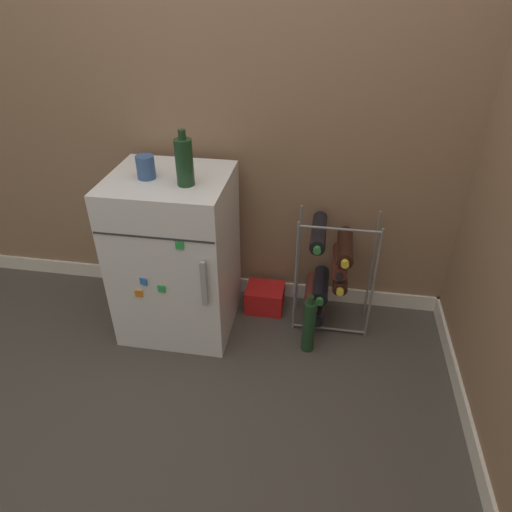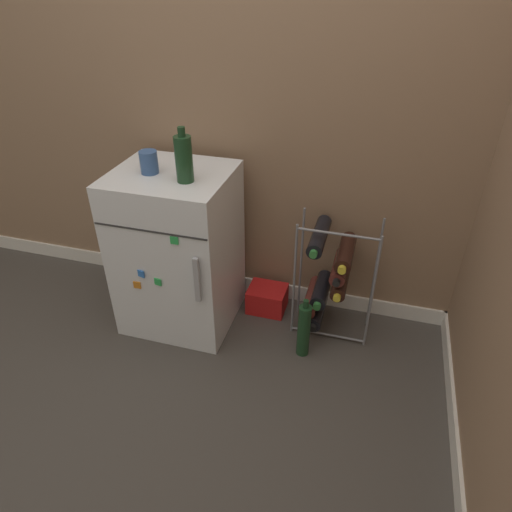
% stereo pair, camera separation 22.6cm
% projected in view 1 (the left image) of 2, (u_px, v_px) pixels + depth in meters
% --- Properties ---
extents(ground_plane, '(14.00, 14.00, 0.00)m').
position_uv_depth(ground_plane, '(258.00, 372.00, 2.18)').
color(ground_plane, '#423D38').
extents(wall_back, '(6.83, 0.07, 2.50)m').
position_uv_depth(wall_back, '(282.00, 70.00, 2.04)').
color(wall_back, '#84664C').
rests_on(wall_back, ground_plane).
extents(mini_fridge, '(0.55, 0.52, 0.84)m').
position_uv_depth(mini_fridge, '(176.00, 255.00, 2.27)').
color(mini_fridge, silver).
rests_on(mini_fridge, ground_plane).
extents(wine_rack, '(0.39, 0.33, 0.64)m').
position_uv_depth(wine_rack, '(327.00, 272.00, 2.31)').
color(wine_rack, slate).
rests_on(wine_rack, ground_plane).
extents(soda_box, '(0.21, 0.17, 0.14)m').
position_uv_depth(soda_box, '(265.00, 298.00, 2.54)').
color(soda_box, red).
rests_on(soda_box, ground_plane).
extents(fridge_top_cup, '(0.08, 0.08, 0.10)m').
position_uv_depth(fridge_top_cup, '(146.00, 167.00, 2.00)').
color(fridge_top_cup, '#335184').
rests_on(fridge_top_cup, mini_fridge).
extents(fridge_top_bottle, '(0.08, 0.08, 0.24)m').
position_uv_depth(fridge_top_bottle, '(184.00, 162.00, 1.91)').
color(fridge_top_bottle, '#19381E').
rests_on(fridge_top_bottle, mini_fridge).
extents(loose_bottle_floor, '(0.06, 0.06, 0.33)m').
position_uv_depth(loose_bottle_floor, '(309.00, 326.00, 2.23)').
color(loose_bottle_floor, '#19381E').
rests_on(loose_bottle_floor, ground_plane).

